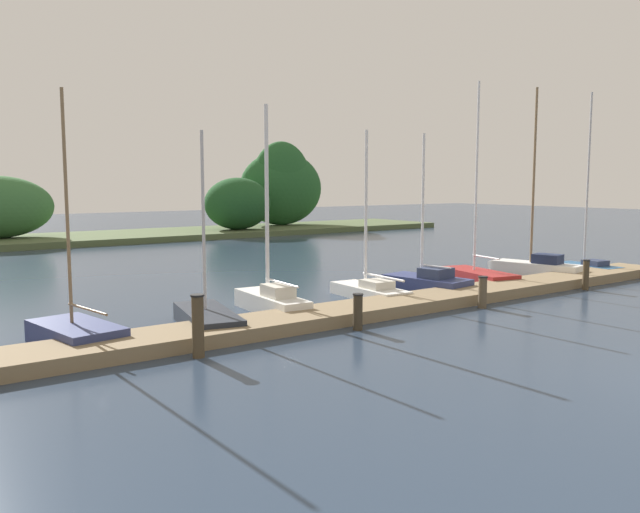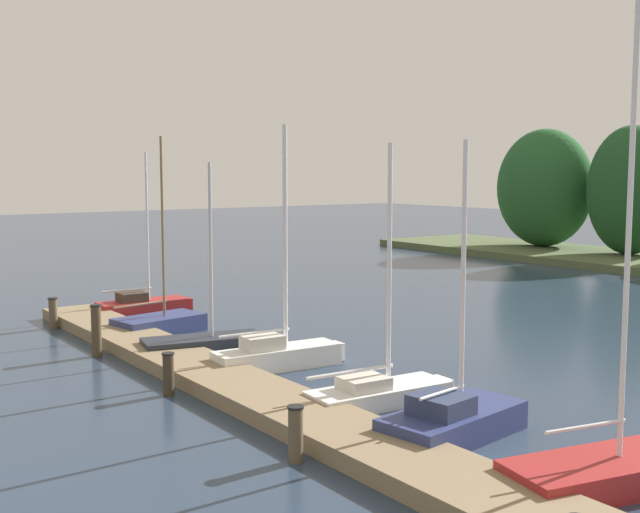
{
  "view_description": "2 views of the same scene",
  "coord_description": "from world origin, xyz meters",
  "px_view_note": "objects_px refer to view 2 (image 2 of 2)",
  "views": [
    {
      "loc": [
        -13.6,
        -4.18,
        3.89
      ],
      "look_at": [
        -2.08,
        11.64,
        1.65
      ],
      "focal_mm": 36.31,
      "sensor_mm": 36.0,
      "label": 1
    },
    {
      "loc": [
        13.33,
        1.49,
        5.06
      ],
      "look_at": [
        -2.86,
        12.99,
        2.89
      ],
      "focal_mm": 44.66,
      "sensor_mm": 36.0,
      "label": 2
    }
  ],
  "objects_px": {
    "mooring_piling_0": "(53,313)",
    "mooring_piling_1": "(96,330)",
    "sailboat_5": "(456,418)",
    "mooring_piling_3": "(296,434)",
    "sailboat_1": "(163,322)",
    "sailboat_4": "(382,390)",
    "sailboat_3": "(280,351)",
    "sailboat_0": "(145,304)",
    "sailboat_2": "(209,343)",
    "mooring_piling_2": "(168,374)",
    "sailboat_6": "(614,466)"
  },
  "relations": [
    {
      "from": "sailboat_6",
      "to": "sailboat_5",
      "type": "bearing_deg",
      "value": 109.0
    },
    {
      "from": "mooring_piling_2",
      "to": "sailboat_3",
      "type": "bearing_deg",
      "value": 100.6
    },
    {
      "from": "sailboat_0",
      "to": "mooring_piling_3",
      "type": "relative_size",
      "value": 5.68
    },
    {
      "from": "mooring_piling_3",
      "to": "sailboat_0",
      "type": "bearing_deg",
      "value": 166.54
    },
    {
      "from": "sailboat_3",
      "to": "sailboat_4",
      "type": "relative_size",
      "value": 1.1
    },
    {
      "from": "mooring_piling_2",
      "to": "mooring_piling_3",
      "type": "bearing_deg",
      "value": 0.69
    },
    {
      "from": "sailboat_6",
      "to": "mooring_piling_1",
      "type": "relative_size",
      "value": 5.41
    },
    {
      "from": "sailboat_4",
      "to": "sailboat_5",
      "type": "distance_m",
      "value": 2.47
    },
    {
      "from": "sailboat_2",
      "to": "mooring_piling_0",
      "type": "distance_m",
      "value": 6.51
    },
    {
      "from": "sailboat_0",
      "to": "sailboat_3",
      "type": "bearing_deg",
      "value": -90.08
    },
    {
      "from": "sailboat_3",
      "to": "sailboat_4",
      "type": "distance_m",
      "value": 3.95
    },
    {
      "from": "sailboat_2",
      "to": "mooring_piling_1",
      "type": "xyz_separation_m",
      "value": [
        -1.48,
        -2.63,
        0.43
      ]
    },
    {
      "from": "sailboat_0",
      "to": "mooring_piling_2",
      "type": "relative_size",
      "value": 5.8
    },
    {
      "from": "sailboat_6",
      "to": "sailboat_1",
      "type": "bearing_deg",
      "value": 105.24
    },
    {
      "from": "sailboat_5",
      "to": "sailboat_6",
      "type": "relative_size",
      "value": 0.73
    },
    {
      "from": "sailboat_2",
      "to": "sailboat_5",
      "type": "height_order",
      "value": "sailboat_5"
    },
    {
      "from": "mooring_piling_0",
      "to": "mooring_piling_1",
      "type": "bearing_deg",
      "value": -2.7
    },
    {
      "from": "sailboat_3",
      "to": "sailboat_4",
      "type": "bearing_deg",
      "value": -84.25
    },
    {
      "from": "mooring_piling_1",
      "to": "sailboat_0",
      "type": "bearing_deg",
      "value": 145.47
    },
    {
      "from": "sailboat_5",
      "to": "mooring_piling_1",
      "type": "relative_size",
      "value": 3.93
    },
    {
      "from": "sailboat_1",
      "to": "sailboat_4",
      "type": "xyz_separation_m",
      "value": [
        9.85,
        0.69,
        0.01
      ]
    },
    {
      "from": "mooring_piling_0",
      "to": "mooring_piling_1",
      "type": "relative_size",
      "value": 0.7
    },
    {
      "from": "sailboat_5",
      "to": "mooring_piling_3",
      "type": "height_order",
      "value": "sailboat_5"
    },
    {
      "from": "sailboat_1",
      "to": "sailboat_5",
      "type": "bearing_deg",
      "value": -97.22
    },
    {
      "from": "sailboat_5",
      "to": "mooring_piling_1",
      "type": "bearing_deg",
      "value": 98.78
    },
    {
      "from": "sailboat_0",
      "to": "sailboat_2",
      "type": "height_order",
      "value": "sailboat_0"
    },
    {
      "from": "sailboat_1",
      "to": "mooring_piling_2",
      "type": "bearing_deg",
      "value": -122.5
    },
    {
      "from": "sailboat_4",
      "to": "sailboat_0",
      "type": "bearing_deg",
      "value": 93.35
    },
    {
      "from": "sailboat_0",
      "to": "sailboat_1",
      "type": "bearing_deg",
      "value": -102.64
    },
    {
      "from": "sailboat_5",
      "to": "sailboat_1",
      "type": "bearing_deg",
      "value": 83.49
    },
    {
      "from": "sailboat_2",
      "to": "sailboat_0",
      "type": "bearing_deg",
      "value": 93.73
    },
    {
      "from": "sailboat_1",
      "to": "sailboat_4",
      "type": "relative_size",
      "value": 1.08
    },
    {
      "from": "sailboat_3",
      "to": "sailboat_5",
      "type": "distance_m",
      "value": 6.4
    },
    {
      "from": "sailboat_5",
      "to": "mooring_piling_2",
      "type": "height_order",
      "value": "sailboat_5"
    },
    {
      "from": "sailboat_0",
      "to": "sailboat_2",
      "type": "relative_size",
      "value": 1.08
    },
    {
      "from": "sailboat_4",
      "to": "mooring_piling_3",
      "type": "xyz_separation_m",
      "value": [
        1.76,
        -3.42,
        0.18
      ]
    },
    {
      "from": "sailboat_3",
      "to": "mooring_piling_3",
      "type": "bearing_deg",
      "value": -115.92
    },
    {
      "from": "sailboat_0",
      "to": "sailboat_5",
      "type": "xyz_separation_m",
      "value": [
        15.66,
        -0.39,
        0.03
      ]
    },
    {
      "from": "sailboat_6",
      "to": "mooring_piling_1",
      "type": "xyz_separation_m",
      "value": [
        -13.53,
        -3.63,
        0.39
      ]
    },
    {
      "from": "sailboat_1",
      "to": "mooring_piling_2",
      "type": "xyz_separation_m",
      "value": [
        6.54,
        -2.8,
        0.18
      ]
    },
    {
      "from": "mooring_piling_0",
      "to": "mooring_piling_3",
      "type": "height_order",
      "value": "mooring_piling_3"
    },
    {
      "from": "sailboat_0",
      "to": "sailboat_3",
      "type": "xyz_separation_m",
      "value": [
        9.27,
        -0.26,
        0.1
      ]
    },
    {
      "from": "sailboat_1",
      "to": "mooring_piling_1",
      "type": "relative_size",
      "value": 4.26
    },
    {
      "from": "sailboat_3",
      "to": "mooring_piling_2",
      "type": "bearing_deg",
      "value": -165.09
    },
    {
      "from": "mooring_piling_1",
      "to": "sailboat_5",
      "type": "bearing_deg",
      "value": 17.4
    },
    {
      "from": "sailboat_3",
      "to": "mooring_piling_0",
      "type": "distance_m",
      "value": 9.1
    },
    {
      "from": "mooring_piling_1",
      "to": "mooring_piling_2",
      "type": "height_order",
      "value": "mooring_piling_1"
    },
    {
      "from": "sailboat_3",
      "to": "mooring_piling_0",
      "type": "bearing_deg",
      "value": 114.69
    },
    {
      "from": "sailboat_5",
      "to": "sailboat_0",
      "type": "bearing_deg",
      "value": 79.94
    },
    {
      "from": "mooring_piling_0",
      "to": "mooring_piling_3",
      "type": "relative_size",
      "value": 1.0
    }
  ]
}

